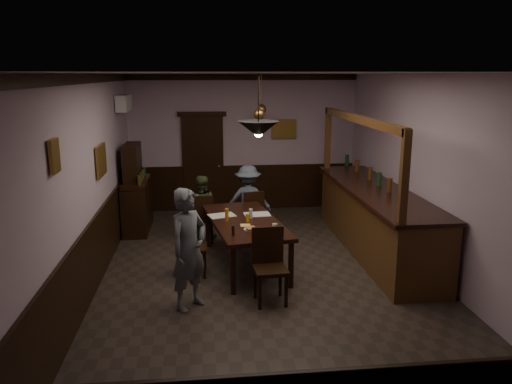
{
  "coord_description": "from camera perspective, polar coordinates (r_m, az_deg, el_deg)",
  "views": [
    {
      "loc": [
        -0.93,
        -6.96,
        2.99
      ],
      "look_at": [
        -0.08,
        0.74,
        1.15
      ],
      "focal_mm": 35.0,
      "sensor_mm": 36.0,
      "label": 1
    }
  ],
  "objects": [
    {
      "name": "person_seated_left",
      "position": [
        9.28,
        -6.3,
        -1.71
      ],
      "size": [
        0.59,
        0.47,
        1.18
      ],
      "primitive_type": "imported",
      "rotation": [
        0.0,
        0.0,
        3.18
      ],
      "color": "#475432",
      "rests_on": "ground"
    },
    {
      "name": "bar_counter",
      "position": [
        8.76,
        13.45,
        -2.91
      ],
      "size": [
        0.97,
        4.17,
        2.34
      ],
      "color": "#4E2E15",
      "rests_on": "ground"
    },
    {
      "name": "pastry_ring_b",
      "position": [
        7.35,
        -0.58,
        -4.09
      ],
      "size": [
        0.13,
        0.13,
        0.04
      ],
      "primitive_type": "torus",
      "color": "#C68C47",
      "rests_on": "pastry_plate"
    },
    {
      "name": "chair_side",
      "position": [
        7.6,
        -7.77,
        -5.82
      ],
      "size": [
        0.42,
        0.42,
        0.93
      ],
      "rotation": [
        0.0,
        0.0,
        1.54
      ],
      "color": "black",
      "rests_on": "ground"
    },
    {
      "name": "picture_left_large",
      "position": [
        8.01,
        -17.27,
        3.49
      ],
      "size": [
        0.04,
        0.62,
        0.48
      ],
      "color": "olive",
      "rests_on": "ground"
    },
    {
      "name": "pastry_plate",
      "position": [
        7.37,
        -0.54,
        -4.28
      ],
      "size": [
        0.22,
        0.22,
        0.01
      ],
      "primitive_type": "cylinder",
      "color": "white",
      "rests_on": "dining_table"
    },
    {
      "name": "pendant_iron",
      "position": [
        6.8,
        0.28,
        7.18
      ],
      "size": [
        0.56,
        0.56,
        0.85
      ],
      "color": "black",
      "rests_on": "ground"
    },
    {
      "name": "soda_can",
      "position": [
        7.74,
        -0.96,
        -3.01
      ],
      "size": [
        0.07,
        0.07,
        0.12
      ],
      "primitive_type": "cylinder",
      "color": "yellow",
      "rests_on": "dining_table"
    },
    {
      "name": "chair_far_left",
      "position": [
        9.05,
        -6.09,
        -2.79
      ],
      "size": [
        0.39,
        0.39,
        0.89
      ],
      "rotation": [
        0.0,
        0.0,
        3.12
      ],
      "color": "black",
      "rests_on": "ground"
    },
    {
      "name": "door_back",
      "position": [
        11.08,
        -6.07,
        3.19
      ],
      "size": [
        0.9,
        0.06,
        2.1
      ],
      "primitive_type": "cube",
      "color": "black",
      "rests_on": "ground"
    },
    {
      "name": "pepper_mill",
      "position": [
        7.11,
        -2.63,
        -4.43
      ],
      "size": [
        0.04,
        0.04,
        0.14
      ],
      "primitive_type": "cylinder",
      "color": "black",
      "rests_on": "dining_table"
    },
    {
      "name": "dining_table",
      "position": [
        7.88,
        -1.29,
        -3.66
      ],
      "size": [
        1.33,
        2.33,
        0.75
      ],
      "rotation": [
        0.0,
        0.0,
        0.16
      ],
      "color": "black",
      "rests_on": "ground"
    },
    {
      "name": "room",
      "position": [
        7.18,
        1.26,
        1.36
      ],
      "size": [
        5.01,
        8.01,
        3.01
      ],
      "color": "#2D2621",
      "rests_on": "ground"
    },
    {
      "name": "sideboard",
      "position": [
        9.95,
        -13.53,
        -0.45
      ],
      "size": [
        0.46,
        1.28,
        1.7
      ],
      "color": "black",
      "rests_on": "ground"
    },
    {
      "name": "person_seated_right",
      "position": [
        9.44,
        -0.91,
        -0.92
      ],
      "size": [
        0.89,
        0.56,
        1.33
      ],
      "primitive_type": "imported",
      "rotation": [
        0.0,
        0.0,
        3.07
      ],
      "color": "slate",
      "rests_on": "ground"
    },
    {
      "name": "newspaper_left",
      "position": [
        8.11,
        -3.93,
        -2.68
      ],
      "size": [
        0.49,
        0.41,
        0.01
      ],
      "primitive_type": "cube",
      "rotation": [
        0.0,
        0.0,
        0.3
      ],
      "color": "silver",
      "rests_on": "dining_table"
    },
    {
      "name": "ac_unit",
      "position": [
        9.98,
        -14.88,
        9.81
      ],
      "size": [
        0.2,
        0.85,
        0.3
      ],
      "color": "white",
      "rests_on": "ground"
    },
    {
      "name": "saucer",
      "position": [
        7.4,
        1.91,
        -4.22
      ],
      "size": [
        0.15,
        0.15,
        0.01
      ],
      "primitive_type": "cylinder",
      "color": "white",
      "rests_on": "dining_table"
    },
    {
      "name": "person_standing",
      "position": [
        6.49,
        -7.68,
        -6.49
      ],
      "size": [
        0.68,
        0.69,
        1.6
      ],
      "primitive_type": "imported",
      "rotation": [
        0.0,
        0.0,
        0.81
      ],
      "color": "slate",
      "rests_on": "ground"
    },
    {
      "name": "water_glass",
      "position": [
        7.94,
        -0.6,
        -2.46
      ],
      "size": [
        0.06,
        0.06,
        0.15
      ],
      "primitive_type": "cylinder",
      "color": "silver",
      "rests_on": "dining_table"
    },
    {
      "name": "coffee_cup",
      "position": [
        7.39,
        2.18,
        -3.9
      ],
      "size": [
        0.09,
        0.09,
        0.07
      ],
      "primitive_type": "imported",
      "rotation": [
        0.0,
        0.0,
        0.16
      ],
      "color": "white",
      "rests_on": "saucer"
    },
    {
      "name": "chair_far_right",
      "position": [
        9.22,
        -0.45,
        -2.33
      ],
      "size": [
        0.47,
        0.47,
        0.91
      ],
      "rotation": [
        0.0,
        0.0,
        3.38
      ],
      "color": "black",
      "rests_on": "ground"
    },
    {
      "name": "beer_glass",
      "position": [
        7.78,
        -3.36,
        -2.62
      ],
      "size": [
        0.06,
        0.06,
        0.2
      ],
      "primitive_type": "cylinder",
      "color": "#BF721E",
      "rests_on": "dining_table"
    },
    {
      "name": "napkin",
      "position": [
        7.58,
        -1.22,
        -3.81
      ],
      "size": [
        0.17,
        0.17,
        0.0
      ],
      "primitive_type": "cube",
      "rotation": [
        0.0,
        0.0,
        0.16
      ],
      "color": "#E7BF55",
      "rests_on": "dining_table"
    },
    {
      "name": "newspaper_right",
      "position": [
        8.15,
        0.13,
        -2.56
      ],
      "size": [
        0.43,
        0.32,
        0.01
      ],
      "primitive_type": "cube",
      "rotation": [
        0.0,
        0.0,
        0.05
      ],
      "color": "silver",
      "rests_on": "dining_table"
    },
    {
      "name": "pastry_ring_a",
      "position": [
        7.31,
        -0.67,
        -4.21
      ],
      "size": [
        0.13,
        0.13,
        0.04
      ],
      "primitive_type": "torus",
      "color": "#C68C47",
      "rests_on": "pastry_plate"
    },
    {
      "name": "pendant_brass_far",
      "position": [
        10.19,
        0.64,
        9.45
      ],
      "size": [
        0.2,
        0.2,
        0.81
      ],
      "color": "#BF8C3F",
      "rests_on": "ground"
    },
    {
      "name": "picture_left_small",
      "position": [
        5.64,
        -22.05,
        3.82
      ],
      "size": [
        0.04,
        0.28,
        0.36
      ],
      "color": "olive",
      "rests_on": "ground"
    },
    {
      "name": "pendant_brass_mid",
      "position": [
        8.9,
        0.35,
        8.89
      ],
      "size": [
        0.2,
        0.2,
        0.81
      ],
      "color": "#BF8C3F",
      "rests_on": "ground"
    },
    {
      "name": "chair_near",
      "position": [
        6.72,
        1.52,
        -7.96
      ],
      "size": [
        0.46,
        0.46,
        1.0
      ],
      "rotation": [
        0.0,
        0.0,
        0.06
      ],
      "color": "black",
      "rests_on": "ground"
    },
    {
      "name": "picture_back",
      "position": [
        11.14,
        3.21,
        7.19
      ],
      "size": [
        0.55,
        0.04,
        0.42
      ],
      "color": "olive",
      "rests_on": "ground"
    }
  ]
}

